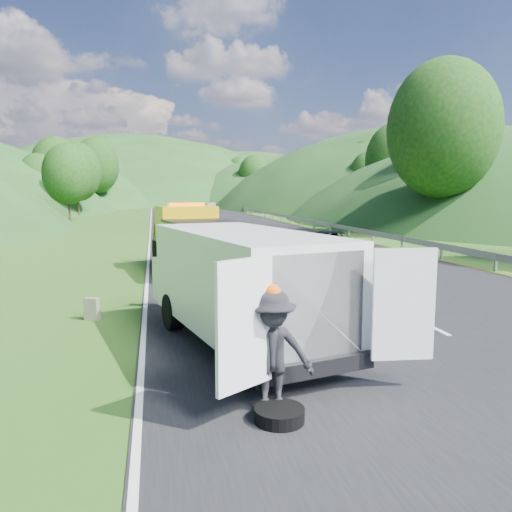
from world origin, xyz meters
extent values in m
plane|color=#38661E|center=(0.00, 0.00, 0.00)|extent=(320.00, 320.00, 0.00)
cube|color=black|center=(3.00, 40.00, 0.01)|extent=(14.00, 200.00, 0.02)
cube|color=gray|center=(10.30, 52.50, 0.00)|extent=(0.06, 140.00, 1.52)
cylinder|color=black|center=(-3.41, 9.40, 0.56)|extent=(0.57, 1.16, 1.11)
cylinder|color=black|center=(-1.33, 9.75, 0.56)|extent=(0.57, 1.16, 1.11)
cylinder|color=black|center=(-2.66, 5.00, 0.56)|extent=(0.57, 1.16, 1.11)
cylinder|color=black|center=(-0.57, 5.36, 0.56)|extent=(0.57, 1.16, 1.11)
cube|color=#DCA80B|center=(-2.21, 8.64, 1.62)|extent=(2.66, 2.16, 2.12)
cube|color=#DCA80B|center=(-1.79, 6.17, 1.34)|extent=(3.06, 4.15, 1.45)
cube|color=black|center=(-1.79, 6.17, 2.12)|extent=(3.06, 4.15, 0.11)
cube|color=black|center=(-2.44, 9.96, 1.00)|extent=(2.42, 1.70, 0.78)
cube|color=black|center=(-2.55, 10.62, 0.78)|extent=(2.35, 0.62, 0.56)
cube|color=#DCA80B|center=(-2.50, 10.34, 1.73)|extent=(2.35, 1.24, 1.22)
cube|color=orange|center=(-2.21, 8.64, 2.73)|extent=(1.59, 0.54, 0.18)
cube|color=black|center=(-2.34, 9.41, 2.01)|extent=(2.10, 0.45, 1.00)
cylinder|color=black|center=(-3.21, -1.21, 0.44)|extent=(0.53, 0.93, 0.88)
cylinder|color=black|center=(-1.29, -0.75, 0.44)|extent=(0.53, 0.93, 0.88)
cylinder|color=black|center=(-2.33, -4.83, 0.44)|extent=(0.53, 0.93, 0.88)
cylinder|color=black|center=(-0.41, -4.37, 0.44)|extent=(0.53, 0.93, 0.88)
cube|color=silver|center=(-1.78, -2.90, 1.48)|extent=(3.52, 6.07, 2.03)
cube|color=silver|center=(-2.49, 0.03, 1.04)|extent=(2.36, 1.47, 1.10)
cube|color=black|center=(-2.44, -0.18, 1.92)|extent=(2.06, 0.84, 0.91)
cube|color=black|center=(-1.13, -5.61, 1.48)|extent=(1.84, 0.54, 1.75)
cube|color=silver|center=(-2.39, -6.43, 1.48)|extent=(0.90, 0.63, 1.86)
cube|color=silver|center=(0.38, -5.76, 1.48)|extent=(1.04, 0.18, 1.86)
cube|color=black|center=(-1.10, -5.72, 0.49)|extent=(2.17, 0.68, 0.27)
imported|color=silver|center=(-2.97, 0.90, 0.00)|extent=(0.67, 0.76, 1.73)
imported|color=tan|center=(-2.22, -0.70, 0.00)|extent=(0.57, 0.56, 0.92)
imported|color=black|center=(-1.94, -6.21, 0.00)|extent=(1.28, 0.82, 1.88)
cube|color=#66684E|center=(-5.23, 0.11, 0.29)|extent=(0.41, 0.33, 0.59)
cylinder|color=black|center=(-1.90, -6.46, 0.00)|extent=(0.74, 0.74, 0.20)
imported|color=black|center=(3.72, 7.10, 0.00)|extent=(3.19, 5.96, 1.59)
imported|color=#57595D|center=(1.77, 54.46, 0.00)|extent=(1.71, 4.25, 1.45)
imported|color=#83575B|center=(6.00, 71.78, 0.00)|extent=(1.39, 3.98, 1.31)
imported|color=#AA5555|center=(2.16, 83.45, 0.00)|extent=(1.93, 4.74, 1.37)
imported|color=#5D673C|center=(4.21, 109.68, 0.00)|extent=(1.71, 4.25, 1.45)
camera|label=1|loc=(-3.60, -13.08, 3.33)|focal=35.00mm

